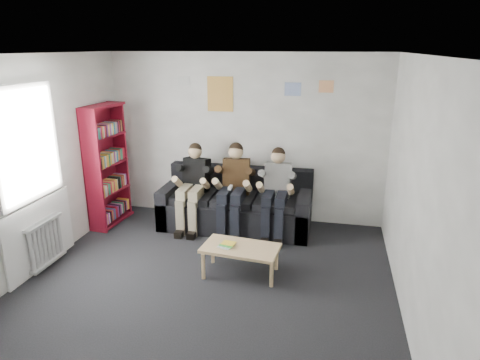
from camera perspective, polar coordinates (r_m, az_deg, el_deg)
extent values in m
plane|color=black|center=(5.21, -5.29, -14.94)|extent=(5.00, 5.00, 0.00)
plane|color=white|center=(4.40, -6.30, 16.27)|extent=(5.00, 5.00, 0.00)
plane|color=beige|center=(6.97, 0.64, 5.59)|extent=(4.50, 0.00, 4.50)
plane|color=beige|center=(2.61, -23.80, -17.55)|extent=(4.50, 0.00, 4.50)
plane|color=beige|center=(5.73, -27.69, 0.92)|extent=(0.00, 5.00, 5.00)
plane|color=beige|center=(4.49, 22.71, -2.56)|extent=(0.00, 5.00, 5.00)
cube|color=black|center=(6.84, -0.56, -4.50)|extent=(2.35, 0.96, 0.45)
cube|color=black|center=(7.03, 0.12, 0.05)|extent=(2.35, 0.21, 0.46)
cube|color=black|center=(7.12, -9.07, -3.02)|extent=(0.19, 0.96, 0.64)
cube|color=black|center=(6.66, 8.54, -4.43)|extent=(0.19, 0.96, 0.64)
cube|color=black|center=(6.67, -0.73, -2.55)|extent=(1.96, 0.66, 0.11)
cube|color=maroon|center=(7.12, -17.31, 1.85)|extent=(0.29, 0.87, 1.93)
cube|color=#D8AD7D|center=(5.42, 0.08, -9.07)|extent=(0.95, 0.52, 0.04)
cylinder|color=#D8AD7D|center=(5.43, -4.92, -11.38)|extent=(0.05, 0.05, 0.34)
cylinder|color=#D8AD7D|center=(5.26, 4.23, -12.37)|extent=(0.05, 0.05, 0.34)
cylinder|color=#D8AD7D|center=(5.79, -3.65, -9.40)|extent=(0.05, 0.05, 0.34)
cylinder|color=#D8AD7D|center=(5.63, 4.88, -10.24)|extent=(0.05, 0.05, 0.34)
cube|color=silver|center=(5.41, -2.02, -8.85)|extent=(0.16, 0.12, 0.01)
cube|color=green|center=(5.42, -1.77, -8.63)|extent=(0.16, 0.12, 0.01)
cube|color=yellow|center=(5.44, -1.53, -8.40)|extent=(0.16, 0.12, 0.01)
cube|color=black|center=(6.86, -5.82, 0.74)|extent=(0.39, 0.29, 0.55)
sphere|color=tan|center=(6.72, -6.02, 3.77)|extent=(0.22, 0.22, 0.22)
sphere|color=black|center=(6.73, -5.99, 4.08)|extent=(0.21, 0.21, 0.21)
cube|color=gray|center=(6.65, -6.55, -1.59)|extent=(0.35, 0.45, 0.15)
cube|color=gray|center=(6.59, -7.06, -5.04)|extent=(0.33, 0.14, 0.56)
cube|color=black|center=(6.63, -7.15, -7.06)|extent=(0.33, 0.26, 0.10)
cube|color=#482F18|center=(6.69, -0.47, 0.51)|extent=(0.41, 0.30, 0.58)
sphere|color=tan|center=(6.55, -0.56, 3.76)|extent=(0.23, 0.23, 0.23)
sphere|color=black|center=(6.55, -0.53, 4.10)|extent=(0.22, 0.22, 0.22)
cube|color=black|center=(6.47, -1.08, -2.01)|extent=(0.37, 0.47, 0.15)
cube|color=black|center=(6.39, -1.54, -5.63)|extent=(0.35, 0.14, 0.56)
cube|color=black|center=(6.43, -1.66, -7.70)|extent=(0.35, 0.27, 0.10)
cube|color=white|center=(6.32, -1.31, -1.00)|extent=(0.04, 0.14, 0.04)
cube|color=silver|center=(6.58, 5.08, 0.02)|extent=(0.39, 0.29, 0.55)
sphere|color=tan|center=(6.44, 5.13, 3.15)|extent=(0.22, 0.22, 0.22)
sphere|color=black|center=(6.44, 5.15, 3.48)|extent=(0.21, 0.21, 0.21)
cube|color=black|center=(6.37, 4.69, -2.43)|extent=(0.35, 0.45, 0.15)
cube|color=black|center=(6.30, 4.33, -6.05)|extent=(0.33, 0.14, 0.56)
cube|color=black|center=(6.34, 4.21, -8.15)|extent=(0.33, 0.25, 0.10)
cylinder|color=silver|center=(5.94, -26.06, -8.64)|extent=(0.06, 0.06, 0.60)
cylinder|color=silver|center=(5.99, -25.60, -8.33)|extent=(0.06, 0.06, 0.60)
cylinder|color=silver|center=(6.05, -25.14, -8.03)|extent=(0.06, 0.06, 0.60)
cylinder|color=silver|center=(6.11, -24.69, -7.73)|extent=(0.06, 0.06, 0.60)
cylinder|color=silver|center=(6.16, -24.25, -7.44)|extent=(0.06, 0.06, 0.60)
cylinder|color=silver|center=(6.22, -23.82, -7.15)|extent=(0.06, 0.06, 0.60)
cylinder|color=silver|center=(6.28, -23.40, -6.87)|extent=(0.06, 0.06, 0.60)
cylinder|color=silver|center=(6.34, -22.98, -6.60)|extent=(0.06, 0.06, 0.60)
cube|color=silver|center=(6.25, -24.15, -9.92)|extent=(0.10, 0.64, 0.04)
cube|color=silver|center=(6.03, -24.80, -5.17)|extent=(0.10, 0.64, 0.04)
cube|color=white|center=(5.80, -26.71, 4.31)|extent=(0.02, 1.00, 1.30)
cube|color=white|center=(5.69, -27.57, 10.96)|extent=(0.05, 1.12, 0.06)
cube|color=white|center=(5.96, -25.75, -2.06)|extent=(0.05, 1.12, 0.06)
cube|color=white|center=(6.14, -25.11, -6.64)|extent=(0.03, 1.30, 0.90)
cube|color=gold|center=(6.94, -2.66, 11.37)|extent=(0.42, 0.01, 0.55)
cube|color=blue|center=(6.72, 7.05, 11.93)|extent=(0.25, 0.01, 0.20)
cube|color=#D9437C|center=(6.69, 11.43, 12.12)|extent=(0.22, 0.01, 0.18)
cube|color=silver|center=(7.10, -7.49, 13.01)|extent=(0.20, 0.01, 0.14)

